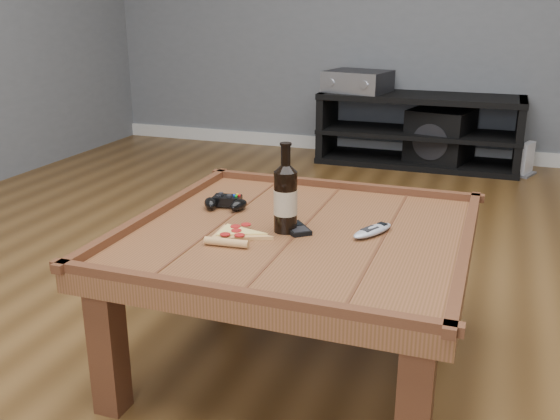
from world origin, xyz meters
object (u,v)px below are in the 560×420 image
(pizza_slice, at_px, (235,235))
(subwoofer, at_px, (440,137))
(smartphone, at_px, (296,228))
(beer_bottle, at_px, (286,196))
(game_console, at_px, (526,161))
(game_controller, at_px, (226,202))
(media_console, at_px, (418,131))
(remote_control, at_px, (373,230))
(av_receiver, at_px, (358,81))
(coffee_table, at_px, (300,249))

(pizza_slice, distance_m, subwoofer, 2.94)
(smartphone, bearing_deg, beer_bottle, 165.48)
(subwoofer, distance_m, game_console, 0.60)
(game_controller, bearing_deg, media_console, 75.13)
(media_console, relative_size, remote_control, 8.12)
(pizza_slice, height_order, smartphone, pizza_slice)
(av_receiver, distance_m, game_console, 1.27)
(beer_bottle, distance_m, game_controller, 0.31)
(beer_bottle, height_order, remote_control, beer_bottle)
(coffee_table, relative_size, pizza_slice, 4.25)
(coffee_table, bearing_deg, game_console, 74.80)
(coffee_table, relative_size, game_controller, 6.35)
(coffee_table, distance_m, pizza_slice, 0.21)
(media_console, relative_size, game_console, 6.27)
(media_console, xyz_separation_m, smartphone, (-0.01, -2.75, 0.21))
(pizza_slice, height_order, remote_control, same)
(beer_bottle, xyz_separation_m, av_receiver, (-0.41, 2.76, 0.01))
(media_console, xyz_separation_m, av_receiver, (-0.45, -0.01, 0.33))
(coffee_table, distance_m, av_receiver, 2.79)
(smartphone, height_order, subwoofer, smartphone)
(av_receiver, bearing_deg, remote_control, -63.79)
(pizza_slice, xyz_separation_m, remote_control, (0.38, 0.16, 0.00))
(av_receiver, bearing_deg, smartphone, -68.50)
(pizza_slice, distance_m, av_receiver, 2.88)
(media_console, distance_m, av_receiver, 0.56)
(coffee_table, bearing_deg, remote_control, 11.01)
(pizza_slice, bearing_deg, subwoofer, 79.48)
(beer_bottle, relative_size, subwoofer, 0.56)
(beer_bottle, xyz_separation_m, subwoofer, (0.19, 2.82, -0.36))
(remote_control, height_order, av_receiver, av_receiver)
(beer_bottle, relative_size, pizza_slice, 1.12)
(game_controller, bearing_deg, av_receiver, 84.94)
(coffee_table, distance_m, beer_bottle, 0.17)
(coffee_table, bearing_deg, pizza_slice, -143.63)
(coffee_table, height_order, smartphone, coffee_table)
(coffee_table, relative_size, subwoofer, 2.13)
(smartphone, height_order, remote_control, remote_control)
(media_console, distance_m, game_controller, 2.65)
(beer_bottle, distance_m, pizza_slice, 0.19)
(game_controller, relative_size, pizza_slice, 0.67)
(pizza_slice, height_order, subwoofer, pizza_slice)
(subwoofer, height_order, game_console, subwoofer)
(coffee_table, xyz_separation_m, media_console, (0.00, 2.75, -0.15))
(game_controller, height_order, game_console, game_controller)
(game_controller, bearing_deg, coffee_table, -30.40)
(media_console, bearing_deg, game_controller, -96.52)
(pizza_slice, relative_size, av_receiver, 0.50)
(av_receiver, bearing_deg, media_console, 13.06)
(subwoofer, bearing_deg, av_receiver, -160.90)
(coffee_table, distance_m, game_console, 2.81)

